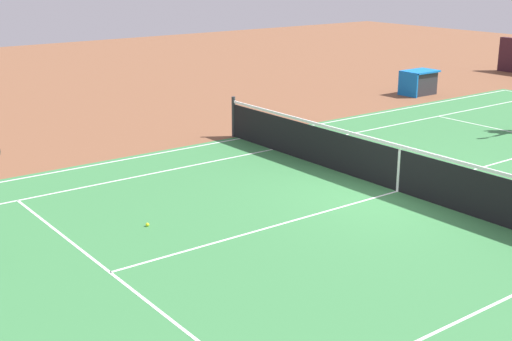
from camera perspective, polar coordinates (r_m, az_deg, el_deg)
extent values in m
plane|color=brown|center=(14.44, 11.58, -1.69)|extent=(60.00, 60.00, 0.00)
cube|color=#387A42|center=(14.44, 11.58, -1.68)|extent=(24.20, 11.40, 0.00)
cube|color=white|center=(18.36, -1.30, 2.66)|extent=(23.80, 0.05, 0.01)
cube|color=white|center=(17.29, 1.40, 1.76)|extent=(23.80, 0.05, 0.01)
cube|color=white|center=(10.79, -11.93, -8.20)|extent=(0.05, 8.22, 0.01)
cube|color=white|center=(14.44, 11.58, -1.67)|extent=(12.80, 0.05, 0.01)
cylinder|color=#2D2D33|center=(18.48, -1.86, 4.45)|extent=(0.10, 0.10, 1.08)
cube|color=black|center=(14.31, 11.69, -0.01)|extent=(0.02, 11.60, 0.88)
cube|color=white|center=(14.17, 11.81, 1.96)|extent=(0.04, 11.60, 0.06)
cube|color=white|center=(14.31, 11.69, -0.01)|extent=(0.04, 0.06, 0.88)
sphere|color=#CCE01E|center=(12.45, -8.93, -4.42)|extent=(0.07, 0.07, 0.07)
cube|color=#2D2D33|center=(25.16, 13.30, 7.01)|extent=(1.10, 0.70, 0.80)
cube|color=blue|center=(25.10, 13.36, 7.95)|extent=(1.24, 0.84, 0.06)
cube|color=blue|center=(24.70, 12.40, 6.94)|extent=(0.06, 0.84, 0.84)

